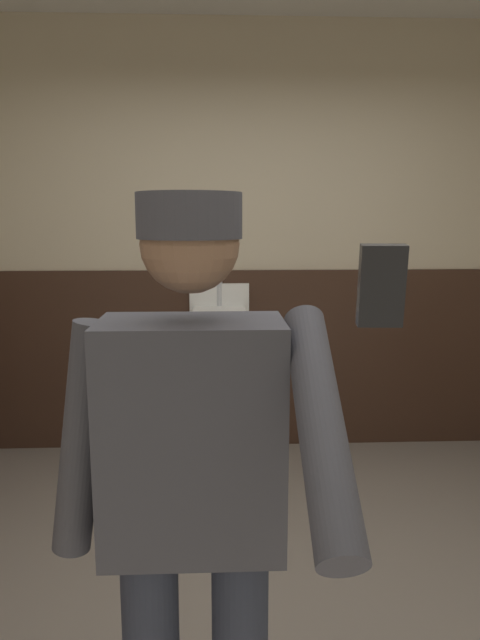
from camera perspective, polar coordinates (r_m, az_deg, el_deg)
wall_back at (r=3.91m, az=0.72°, el=7.74°), size 4.77×0.12×2.83m
wainscot_band_back at (r=3.95m, az=0.75°, el=-3.95°), size 4.17×0.03×1.24m
urinal_solo at (r=3.77m, az=-2.05°, el=-2.17°), size 0.40×0.34×1.24m
person at (r=1.39m, az=-4.70°, el=-16.41°), size 0.64×0.60×1.64m
cell_phone at (r=0.78m, az=13.97°, el=3.32°), size 0.06×0.04×0.11m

